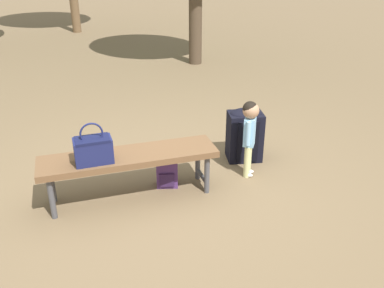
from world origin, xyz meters
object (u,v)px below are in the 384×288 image
object	(u,v)px
park_bench	(129,160)
child_standing	(250,128)
handbag	(93,149)
backpack_large	(245,133)
backpack_small	(167,170)

from	to	relation	value
park_bench	child_standing	distance (m)	1.22
handbag	backpack_large	world-z (taller)	handbag
park_bench	handbag	bearing A→B (deg)	-157.84
child_standing	backpack_large	xyz separation A→B (m)	(0.06, 0.37, -0.22)
backpack_large	handbag	bearing A→B (deg)	-154.01
backpack_large	backpack_small	size ratio (longest dim) A/B	1.79
backpack_large	child_standing	bearing A→B (deg)	-98.58
handbag	child_standing	distance (m)	1.52
park_bench	child_standing	world-z (taller)	child_standing
handbag	backpack_small	size ratio (longest dim) A/B	1.07
park_bench	backpack_large	bearing A→B (deg)	26.86
handbag	child_standing	bearing A→B (deg)	14.47
park_bench	backpack_large	size ratio (longest dim) A/B	2.66
park_bench	handbag	size ratio (longest dim) A/B	4.47
park_bench	handbag	xyz separation A→B (m)	(-0.29, -0.12, 0.18)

